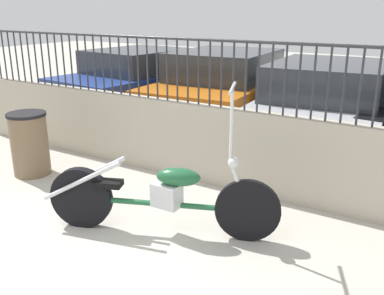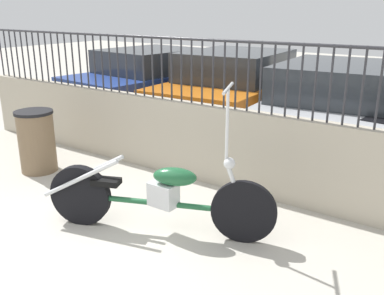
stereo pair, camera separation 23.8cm
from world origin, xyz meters
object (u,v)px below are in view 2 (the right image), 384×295
Objects in this scene: motorcycle_green at (148,194)px; car_silver at (338,105)px; car_orange at (238,87)px; trash_bin at (37,141)px; car_blue at (156,81)px.

motorcycle_green is 0.50× the size of car_silver.
motorcycle_green is 3.95m from car_silver.
motorcycle_green reaches higher than car_orange.
trash_bin is 3.81m from car_blue.
car_silver is at bearing 58.17° from motorcycle_green.
car_blue is at bearing 106.51° from motorcycle_green.
car_silver is at bearing -87.26° from car_blue.
motorcycle_green is 2.39m from trash_bin.
car_orange is 2.09m from car_silver.
car_blue is (-3.27, 4.12, 0.28)m from motorcycle_green.
trash_bin is 0.20× the size of car_orange.
car_orange is at bearing 74.11° from car_silver.
motorcycle_green is 0.53× the size of car_orange.
motorcycle_green is at bearing -135.39° from car_blue.
car_silver reaches higher than trash_bin.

